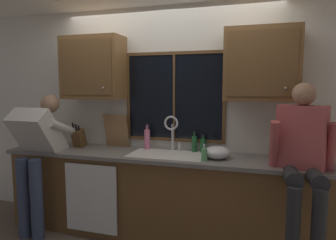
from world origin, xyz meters
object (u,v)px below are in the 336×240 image
object	(u,v)px
bottle_amber_small	(203,145)
person_sitting_on_counter	(303,150)
cutting_board	(116,131)
bottle_tall_clear	(147,139)
knife_block	(79,138)
bottle_green_glass	(195,143)
mixing_bowl	(217,153)
person_standing	(38,149)
soap_dispenser	(204,154)

from	to	relation	value
bottle_amber_small	person_sitting_on_counter	bearing A→B (deg)	-27.14
cutting_board	bottle_tall_clear	size ratio (longest dim) A/B	1.35
knife_block	cutting_board	xyz separation A→B (m)	(0.43, 0.13, 0.09)
knife_block	bottle_green_glass	xyz separation A→B (m)	(1.39, 0.14, -0.01)
mixing_bowl	bottle_amber_small	distance (m)	0.30
bottle_amber_small	person_standing	bearing A→B (deg)	-163.46
knife_block	soap_dispenser	xyz separation A→B (m)	(1.56, -0.23, -0.04)
person_sitting_on_counter	person_standing	bearing A→B (deg)	-179.22
knife_block	bottle_amber_small	world-z (taller)	knife_block
knife_block	soap_dispenser	bearing A→B (deg)	-8.28
knife_block	bottle_tall_clear	world-z (taller)	knife_block
bottle_tall_clear	bottle_amber_small	world-z (taller)	bottle_tall_clear
mixing_bowl	bottle_green_glass	bearing A→B (deg)	140.07
bottle_green_glass	bottle_tall_clear	bearing A→B (deg)	-177.77
cutting_board	person_standing	bearing A→B (deg)	-143.87
person_standing	cutting_board	bearing A→B (deg)	36.13
person_sitting_on_counter	soap_dispenser	world-z (taller)	person_sitting_on_counter
soap_dispenser	bottle_tall_clear	xyz separation A→B (m)	(-0.73, 0.34, 0.06)
bottle_green_glass	bottle_amber_small	xyz separation A→B (m)	(0.10, 0.00, -0.02)
bottle_green_glass	person_standing	bearing A→B (deg)	-162.65
person_standing	bottle_green_glass	xyz separation A→B (m)	(1.66, 0.52, 0.06)
knife_block	mixing_bowl	size ratio (longest dim) A/B	1.21
bottle_tall_clear	bottle_amber_small	distance (m)	0.65
mixing_bowl	soap_dispenser	distance (m)	0.17
knife_block	mixing_bowl	world-z (taller)	knife_block
person_sitting_on_counter	mixing_bowl	world-z (taller)	person_sitting_on_counter
mixing_bowl	soap_dispenser	world-z (taller)	soap_dispenser
person_standing	bottle_tall_clear	world-z (taller)	person_standing
person_standing	mixing_bowl	size ratio (longest dim) A/B	5.82
person_standing	bottle_tall_clear	distance (m)	1.22
person_standing	bottle_tall_clear	xyz separation A→B (m)	(1.11, 0.50, 0.09)
person_standing	cutting_board	distance (m)	0.89
person_sitting_on_counter	mixing_bowl	distance (m)	0.81
person_standing	person_sitting_on_counter	size ratio (longest dim) A/B	1.23
bottle_tall_clear	soap_dispenser	bearing A→B (deg)	-25.16
knife_block	bottle_amber_small	size ratio (longest dim) A/B	1.67
mixing_bowl	bottle_amber_small	xyz separation A→B (m)	(-0.19, 0.24, 0.02)
soap_dispenser	person_sitting_on_counter	bearing A→B (deg)	-7.85
mixing_bowl	person_standing	bearing A→B (deg)	-171.69
knife_block	bottle_amber_small	xyz separation A→B (m)	(1.48, 0.14, -0.03)
mixing_bowl	knife_block	bearing A→B (deg)	176.57
person_sitting_on_counter	cutting_board	world-z (taller)	person_sitting_on_counter
person_standing	mixing_bowl	distance (m)	1.96
bottle_green_glass	bottle_amber_small	size ratio (longest dim) A/B	1.19
person_standing	bottle_tall_clear	size ratio (longest dim) A/B	5.22
person_standing	bottle_green_glass	world-z (taller)	person_standing
person_sitting_on_counter	soap_dispenser	bearing A→B (deg)	172.15
person_standing	knife_block	world-z (taller)	person_standing
person_standing	bottle_tall_clear	bearing A→B (deg)	24.19
person_sitting_on_counter	bottle_amber_small	world-z (taller)	person_sitting_on_counter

